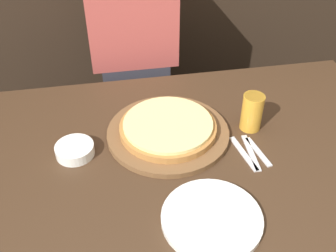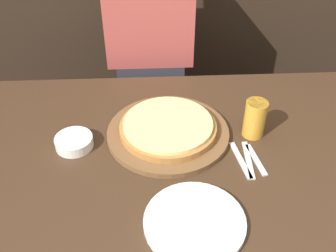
{
  "view_description": "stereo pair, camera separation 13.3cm",
  "coord_description": "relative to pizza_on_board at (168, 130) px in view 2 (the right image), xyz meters",
  "views": [
    {
      "loc": [
        -0.26,
        -0.93,
        1.59
      ],
      "look_at": [
        -0.07,
        0.09,
        0.75
      ],
      "focal_mm": 42.0,
      "sensor_mm": 36.0,
      "label": 1
    },
    {
      "loc": [
        -0.12,
        -0.94,
        1.59
      ],
      "look_at": [
        -0.07,
        0.09,
        0.75
      ],
      "focal_mm": 42.0,
      "sensor_mm": 36.0,
      "label": 2
    }
  ],
  "objects": [
    {
      "name": "dinner_plate",
      "position": [
        0.05,
        -0.38,
        -0.02
      ],
      "size": [
        0.28,
        0.28,
        0.02
      ],
      "color": "white",
      "rests_on": "dining_table"
    },
    {
      "name": "dinner_knife",
      "position": [
        0.25,
        -0.14,
        -0.02
      ],
      "size": [
        0.03,
        0.17,
        0.0
      ],
      "color": "silver",
      "rests_on": "dining_table"
    },
    {
      "name": "pizza_on_board",
      "position": [
        0.0,
        0.0,
        0.0
      ],
      "size": [
        0.42,
        0.42,
        0.06
      ],
      "color": "brown",
      "rests_on": "dining_table"
    },
    {
      "name": "side_bowl",
      "position": [
        -0.31,
        -0.04,
        -0.01
      ],
      "size": [
        0.13,
        0.13,
        0.04
      ],
      "color": "white",
      "rests_on": "dining_table"
    },
    {
      "name": "spoon",
      "position": [
        0.28,
        -0.14,
        -0.02
      ],
      "size": [
        0.04,
        0.15,
        0.0
      ],
      "color": "silver",
      "rests_on": "dining_table"
    },
    {
      "name": "diner_person",
      "position": [
        -0.05,
        0.59,
        -0.11
      ],
      "size": [
        0.38,
        0.2,
        1.28
      ],
      "color": "#33333D",
      "rests_on": "ground_plane"
    },
    {
      "name": "fork",
      "position": [
        0.23,
        -0.14,
        -0.02
      ],
      "size": [
        0.05,
        0.17,
        0.0
      ],
      "color": "silver",
      "rests_on": "dining_table"
    },
    {
      "name": "beer_glass",
      "position": [
        0.29,
        -0.01,
        0.05
      ],
      "size": [
        0.07,
        0.07,
        0.13
      ],
      "color": "gold",
      "rests_on": "dining_table"
    },
    {
      "name": "dining_table",
      "position": [
        0.07,
        -0.09,
        -0.38
      ],
      "size": [
        1.5,
        0.95,
        0.71
      ],
      "color": "#3D2819",
      "rests_on": "ground_plane"
    }
  ]
}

